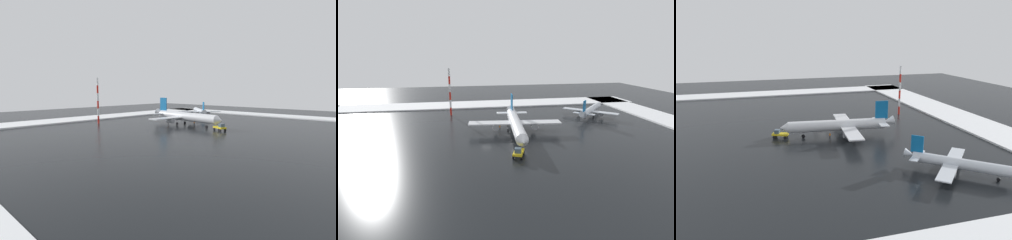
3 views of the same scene
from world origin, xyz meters
TOP-DOWN VIEW (x-y plane):
  - ground_plane at (0.00, 0.00)m, footprint 240.00×240.00m
  - snow_bank_far at (0.00, -50.00)m, footprint 152.00×16.00m
  - snow_bank_left at (-67.00, 0.00)m, footprint 14.00×116.00m
  - airplane_far_rear at (-9.33, -3.34)m, footprint 28.54×34.31m
  - airplane_foreground_jet at (-42.84, -20.62)m, footprint 19.24×20.16m
  - pushback_tug at (-6.22, 14.18)m, footprint 3.74×5.09m
  - ground_crew_mid_apron at (-10.77, 0.13)m, footprint 0.36×0.36m
  - ground_crew_by_nose_gear at (-5.31, -8.25)m, footprint 0.36×0.36m
  - antenna_mast at (10.36, -31.88)m, footprint 0.70×0.70m

SIDE VIEW (x-z plane):
  - ground_plane at x=0.00m, z-range 0.00..0.00m
  - snow_bank_far at x=0.00m, z-range 0.00..0.53m
  - snow_bank_left at x=-67.00m, z-range 0.00..0.53m
  - ground_crew_mid_apron at x=-10.77m, z-range 0.12..1.83m
  - ground_crew_by_nose_gear at x=-5.31m, z-range 0.12..1.83m
  - pushback_tug at x=-6.22m, z-range 0.03..2.53m
  - airplane_foreground_jet at x=-42.84m, z-range -1.27..6.20m
  - airplane_far_rear at x=-9.33m, z-range -1.73..8.46m
  - antenna_mast at x=10.36m, z-range 0.00..18.21m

